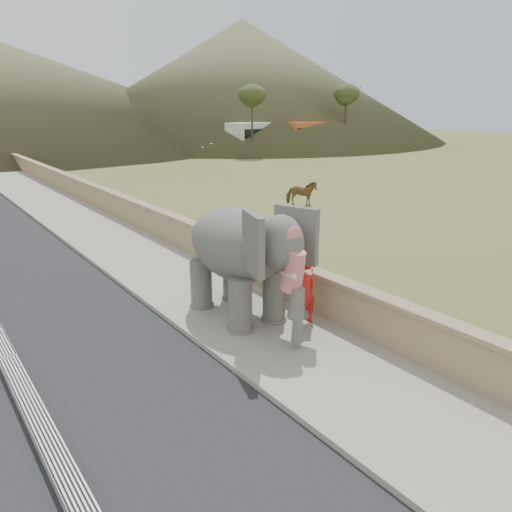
% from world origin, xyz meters
% --- Properties ---
extents(ground, '(160.00, 160.00, 0.00)m').
position_xyz_m(ground, '(0.00, 0.00, 0.00)').
color(ground, olive).
rests_on(ground, ground).
extents(walkway, '(3.00, 120.00, 0.15)m').
position_xyz_m(walkway, '(0.00, 10.00, 0.07)').
color(walkway, '#9E9687').
rests_on(walkway, ground).
extents(parapet, '(0.30, 120.00, 1.10)m').
position_xyz_m(parapet, '(1.65, 10.00, 0.55)').
color(parapet, tan).
rests_on(parapet, ground).
extents(cow, '(1.62, 1.53, 1.30)m').
position_xyz_m(cow, '(10.30, 9.22, 0.65)').
color(cow, brown).
rests_on(cow, ground).
extents(distant_car, '(4.40, 2.18, 1.44)m').
position_xyz_m(distant_car, '(20.08, 33.06, 0.72)').
color(distant_car, silver).
rests_on(distant_car, ground).
extents(bus_white, '(11.28, 4.78, 3.10)m').
position_xyz_m(bus_white, '(26.77, 33.43, 1.55)').
color(bus_white, silver).
rests_on(bus_white, ground).
extents(bus_orange, '(11.03, 2.62, 3.10)m').
position_xyz_m(bus_orange, '(32.81, 31.07, 1.55)').
color(bus_orange, '#D45725').
rests_on(bus_orange, ground).
extents(hill_right, '(56.00, 56.00, 16.00)m').
position_xyz_m(hill_right, '(36.00, 52.00, 8.00)').
color(hill_right, brown).
rests_on(hill_right, ground).
extents(elephant_and_man, '(2.22, 3.83, 2.76)m').
position_xyz_m(elephant_and_man, '(0.02, -0.36, 1.52)').
color(elephant_and_man, slate).
rests_on(elephant_and_man, ground).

